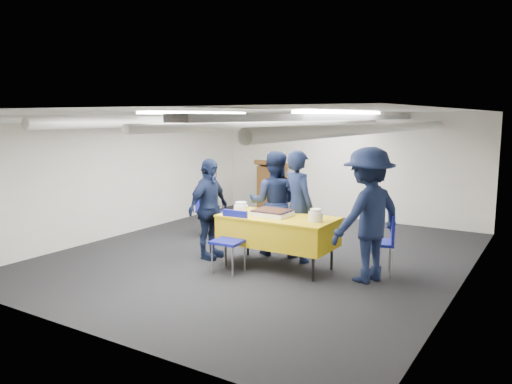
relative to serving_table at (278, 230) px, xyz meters
The scene contains 14 objects.
ground 0.90m from the serving_table, 138.51° to the left, with size 7.00×7.00×0.00m, color black.
room_shell 1.59m from the serving_table, 116.46° to the left, with size 6.00×7.00×2.30m.
serving_table is the anchor object (origin of this frame).
sheet_cake 0.27m from the serving_table, behind, with size 0.54×0.42×0.09m.
plate_stack_left 0.68m from the serving_table, behind, with size 0.21×0.21×0.16m.
plate_stack_right 0.70m from the serving_table, ahead, with size 0.20×0.20×0.18m.
podium 4.11m from the serving_table, 121.21° to the left, with size 0.62×0.53×1.25m.
chair_near 0.69m from the serving_table, 135.08° to the right, with size 0.44×0.44×0.87m.
chair_right 1.52m from the serving_table, 19.96° to the left, with size 0.53×0.53×0.87m.
chair_left 2.37m from the serving_table, 152.90° to the left, with size 0.57×0.57×0.87m.
sailor_a 0.57m from the serving_table, 80.18° to the left, with size 0.62×0.41×1.71m, color black.
sailor_b 0.79m from the serving_table, 124.71° to the left, with size 0.81×0.63×1.67m, color black.
sailor_c 1.19m from the serving_table, behind, with size 0.92×0.38×1.58m, color black.
sailor_d 1.37m from the serving_table, ahead, with size 1.17×0.67×1.82m, color black.
Camera 1 is at (4.03, -6.71, 2.22)m, focal length 35.00 mm.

